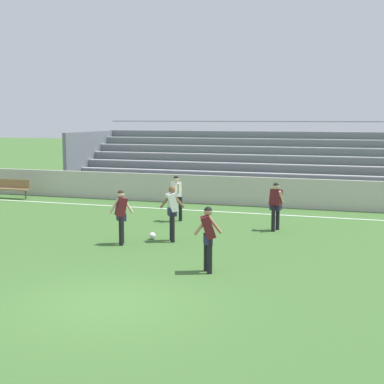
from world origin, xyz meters
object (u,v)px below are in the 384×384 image
player_white_overlapping (172,208)px  soccer_ball (152,236)px  player_dark_deep_cover (121,212)px  bleacher_stand (281,163)px  bench_near_bin (12,187)px  player_white_wide_right (176,194)px  player_dark_dropping_back (276,202)px  player_dark_on_ball (208,233)px

player_white_overlapping → soccer_ball: player_white_overlapping is taller
player_white_overlapping → soccer_ball: bearing=174.6°
soccer_ball → player_dark_deep_cover: bearing=-122.1°
player_white_overlapping → bleacher_stand: bearing=83.3°
bench_near_bin → player_white_overlapping: player_white_overlapping is taller
player_dark_deep_cover → player_white_wide_right: 4.16m
player_dark_dropping_back → soccer_ball: (-3.42, -2.61, -0.86)m
player_dark_deep_cover → soccer_ball: size_ratio=7.52×
player_dark_deep_cover → player_dark_dropping_back: size_ratio=1.01×
bleacher_stand → player_white_overlapping: bleacher_stand is taller
player_white_wide_right → soccer_ball: 3.33m
player_dark_dropping_back → player_dark_on_ball: size_ratio=0.99×
bleacher_stand → player_white_overlapping: 11.76m
player_dark_dropping_back → player_white_wide_right: player_white_wide_right is taller
bench_near_bin → player_dark_on_ball: bearing=-37.3°
player_white_overlapping → player_dark_dropping_back: size_ratio=1.06×
player_white_overlapping → player_dark_dropping_back: (2.73, 2.68, -0.06)m
player_dark_deep_cover → player_white_overlapping: player_white_overlapping is taller
bench_near_bin → player_white_overlapping: (10.46, -6.47, 0.49)m
player_dark_on_ball → player_dark_deep_cover: bearing=147.1°
player_dark_deep_cover → player_dark_on_ball: player_dark_deep_cover is taller
player_dark_on_ball → bleacher_stand: bearing=92.8°
player_dark_deep_cover → player_white_overlapping: size_ratio=0.96×
bench_near_bin → player_dark_dropping_back: 13.73m
bench_near_bin → player_white_wide_right: player_white_wide_right is taller
player_white_wide_right → player_dark_deep_cover: bearing=-93.4°
player_dark_dropping_back → player_dark_on_ball: player_dark_on_ball is taller
bench_near_bin → player_white_overlapping: bearing=-31.7°
bench_near_bin → soccer_ball: bench_near_bin is taller
player_white_wide_right → player_dark_on_ball: (3.15, -6.35, -0.03)m
player_white_overlapping → player_white_wide_right: 3.42m
bench_near_bin → player_dark_deep_cover: (9.17, -7.37, 0.44)m
bleacher_stand → player_dark_dropping_back: bleacher_stand is taller
player_dark_deep_cover → player_white_overlapping: 1.58m
player_white_overlapping → player_dark_on_ball: size_ratio=1.05×
player_white_overlapping → soccer_ball: size_ratio=7.84×
player_white_wide_right → bench_near_bin: bearing=161.2°
player_dark_deep_cover → player_white_wide_right: bearing=86.6°
bleacher_stand → player_dark_deep_cover: bearing=-102.0°
bench_near_bin → player_white_wide_right: 9.96m
bench_near_bin → player_dark_on_ball: 15.79m
bleacher_stand → player_dark_deep_cover: bleacher_stand is taller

